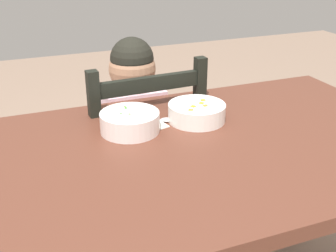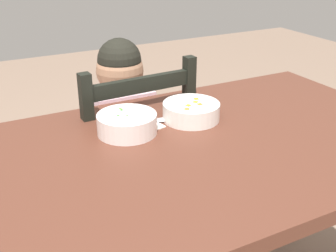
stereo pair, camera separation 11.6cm
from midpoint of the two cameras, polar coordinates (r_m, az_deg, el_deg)
dining_table at (r=1.21m, az=2.21°, el=-7.70°), size 1.59×0.81×0.76m
dining_chair at (r=1.70m, az=-2.08°, el=-5.61°), size 0.44×0.44×0.91m
child_figure at (r=1.61m, az=-2.17°, el=0.03°), size 0.32×0.31×0.96m
bowl_of_peas at (r=1.26m, az=-2.49°, el=0.57°), size 0.18×0.18×0.06m
bowl_of_carrots at (r=1.34m, az=6.31°, el=1.84°), size 0.18×0.18×0.06m
spoon at (r=1.34m, az=3.22°, el=0.79°), size 0.14×0.06×0.01m
paper_napkin at (r=1.31m, az=-0.90°, el=0.07°), size 0.15×0.14×0.00m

